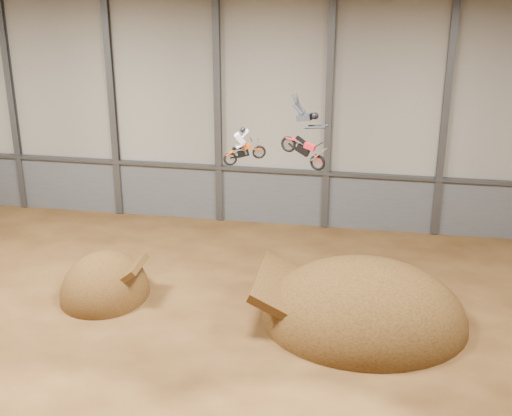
{
  "coord_description": "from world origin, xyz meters",
  "views": [
    {
      "loc": [
        6.01,
        -26.26,
        17.53
      ],
      "look_at": [
        0.85,
        4.0,
        5.32
      ],
      "focal_mm": 50.0,
      "sensor_mm": 36.0,
      "label": 1
    }
  ],
  "objects_px": {
    "landing_ramp": "(363,321)",
    "fmx_rider_b": "(301,131)",
    "fmx_rider_a": "(246,143)",
    "takeoff_ramp": "(106,295)"
  },
  "relations": [
    {
      "from": "fmx_rider_a",
      "to": "fmx_rider_b",
      "type": "distance_m",
      "value": 2.53
    },
    {
      "from": "fmx_rider_b",
      "to": "landing_ramp",
      "type": "bearing_deg",
      "value": 0.14
    },
    {
      "from": "takeoff_ramp",
      "to": "fmx_rider_a",
      "type": "bearing_deg",
      "value": 2.34
    },
    {
      "from": "fmx_rider_a",
      "to": "fmx_rider_b",
      "type": "height_order",
      "value": "fmx_rider_b"
    },
    {
      "from": "landing_ramp",
      "to": "fmx_rider_b",
      "type": "relative_size",
      "value": 3.08
    },
    {
      "from": "takeoff_ramp",
      "to": "landing_ramp",
      "type": "distance_m",
      "value": 13.06
    },
    {
      "from": "fmx_rider_b",
      "to": "takeoff_ramp",
      "type": "bearing_deg",
      "value": -154.63
    },
    {
      "from": "landing_ramp",
      "to": "takeoff_ramp",
      "type": "bearing_deg",
      "value": 178.35
    },
    {
      "from": "takeoff_ramp",
      "to": "landing_ramp",
      "type": "relative_size",
      "value": 0.53
    },
    {
      "from": "landing_ramp",
      "to": "fmx_rider_a",
      "type": "height_order",
      "value": "fmx_rider_a"
    }
  ]
}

